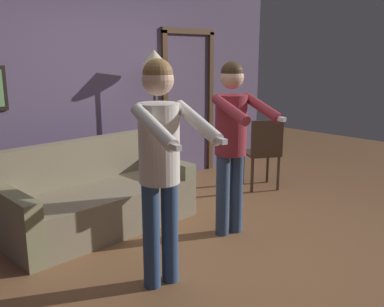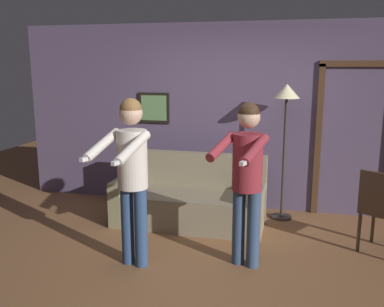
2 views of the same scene
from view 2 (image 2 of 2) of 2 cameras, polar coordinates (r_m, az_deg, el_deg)
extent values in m
plane|color=brown|center=(4.60, 1.95, -14.40)|extent=(12.00, 12.00, 0.00)
cube|color=#584A66|center=(6.07, 5.86, 4.83)|extent=(6.40, 0.06, 2.60)
cube|color=black|center=(6.29, -5.09, 6.08)|extent=(0.46, 0.02, 0.44)
cube|color=#649158|center=(6.28, -5.13, 6.07)|extent=(0.38, 0.01, 0.36)
cube|color=#4C331E|center=(6.01, 16.46, 1.63)|extent=(0.08, 0.04, 2.04)
cube|color=#4C331E|center=(5.96, 21.44, 11.10)|extent=(0.98, 0.04, 0.08)
cube|color=gray|center=(5.58, -0.32, -7.26)|extent=(1.90, 0.85, 0.42)
cube|color=gray|center=(5.78, 0.54, -2.06)|extent=(1.90, 0.14, 0.45)
cube|color=#86835C|center=(5.81, -8.70, -5.76)|extent=(0.16, 0.85, 0.58)
cube|color=gray|center=(5.41, 8.71, -7.10)|extent=(0.16, 0.85, 0.58)
cylinder|color=#332D28|center=(5.96, 11.81, -8.25)|extent=(0.28, 0.28, 0.02)
cylinder|color=#332D28|center=(5.74, 12.15, -0.69)|extent=(0.04, 0.04, 1.58)
cone|color=#F9EAB7|center=(5.62, 12.54, 8.13)|extent=(0.33, 0.33, 0.18)
cylinder|color=navy|center=(4.50, -8.58, -9.44)|extent=(0.13, 0.13, 0.82)
cylinder|color=navy|center=(4.42, -6.83, -9.80)|extent=(0.13, 0.13, 0.82)
cylinder|color=silver|center=(4.25, -7.98, -0.77)|extent=(0.30, 0.30, 0.58)
sphere|color=#D8AD8E|center=(4.18, -8.15, 5.33)|extent=(0.23, 0.23, 0.23)
sphere|color=brown|center=(4.17, -8.17, 5.87)|extent=(0.22, 0.22, 0.22)
cylinder|color=silver|center=(4.12, -11.87, 1.17)|extent=(0.19, 0.52, 0.26)
cube|color=white|center=(3.95, -13.92, -0.66)|extent=(0.07, 0.15, 0.04)
cylinder|color=silver|center=(3.93, -7.90, 0.79)|extent=(0.19, 0.52, 0.26)
cube|color=white|center=(3.75, -9.88, -1.15)|extent=(0.07, 0.15, 0.04)
cylinder|color=#32496E|center=(4.48, 6.23, -9.63)|extent=(0.13, 0.13, 0.80)
cylinder|color=#32496E|center=(4.42, 8.16, -9.97)|extent=(0.13, 0.13, 0.80)
cylinder|color=maroon|center=(4.24, 7.42, -1.15)|extent=(0.30, 0.30, 0.57)
sphere|color=#D8AD8E|center=(4.17, 7.59, 4.83)|extent=(0.22, 0.22, 0.22)
sphere|color=#382314|center=(4.16, 7.60, 5.36)|extent=(0.21, 0.21, 0.21)
cylinder|color=maroon|center=(4.06, 3.96, 0.98)|extent=(0.23, 0.51, 0.23)
cylinder|color=maroon|center=(3.92, 8.43, 0.51)|extent=(0.23, 0.51, 0.23)
cube|color=white|center=(3.72, 7.02, -1.19)|extent=(0.08, 0.16, 0.04)
cylinder|color=#4C3828|center=(5.44, 22.99, -8.59)|extent=(0.04, 0.04, 0.45)
cylinder|color=#4C3828|center=(5.12, 21.38, -9.70)|extent=(0.04, 0.04, 0.45)
cube|color=#4C3828|center=(5.14, 24.26, -7.03)|extent=(0.58, 0.58, 0.03)
cube|color=#4C3828|center=(4.90, 23.66, -4.93)|extent=(0.38, 0.25, 0.45)
camera|label=1|loc=(3.83, -52.45, 3.03)|focal=40.00mm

